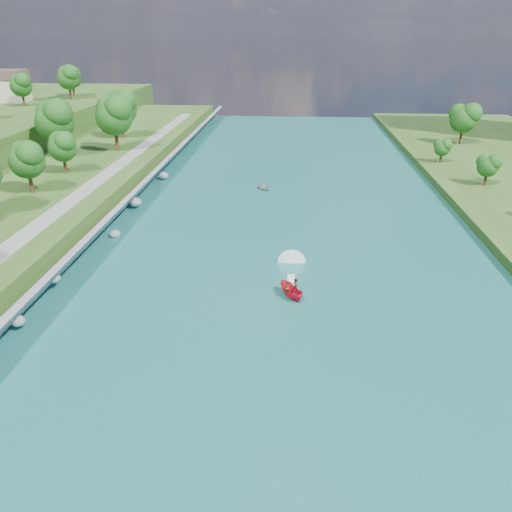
{
  "coord_description": "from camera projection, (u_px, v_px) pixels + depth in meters",
  "views": [
    {
      "loc": [
        0.87,
        -36.65,
        26.98
      ],
      "look_at": [
        -3.23,
        17.35,
        2.5
      ],
      "focal_mm": 35.0,
      "sensor_mm": 36.0,
      "label": 1
    }
  ],
  "objects": [
    {
      "name": "ground",
      "position": [
        277.0,
        362.0,
        44.48
      ],
      "size": [
        260.0,
        260.0,
        0.0
      ],
      "primitive_type": "plane",
      "color": "#2D5119",
      "rests_on": "ground"
    },
    {
      "name": "river_water",
      "position": [
        283.0,
        266.0,
        62.63
      ],
      "size": [
        55.0,
        240.0,
        0.1
      ],
      "primitive_type": "cube",
      "color": "#185C52",
      "rests_on": "ground"
    },
    {
      "name": "riprap_bank",
      "position": [
        80.0,
        249.0,
        63.17
      ],
      "size": [
        4.0,
        236.0,
        4.05
      ],
      "color": "slate",
      "rests_on": "ground"
    },
    {
      "name": "riverside_path",
      "position": [
        28.0,
        233.0,
        63.42
      ],
      "size": [
        3.0,
        200.0,
        0.1
      ],
      "primitive_type": "cube",
      "color": "gray",
      "rests_on": "berm_west"
    },
    {
      "name": "trees_ridge",
      "position": [
        29.0,
        84.0,
        131.67
      ],
      "size": [
        20.91,
        48.85,
        10.93
      ],
      "color": "#164312",
      "rests_on": "ridge_west"
    },
    {
      "name": "motorboat",
      "position": [
        291.0,
        284.0,
        56.63
      ],
      "size": [
        3.6,
        18.81,
        1.94
      ],
      "rotation": [
        0.0,
        0.0,
        3.7
      ],
      "color": "red",
      "rests_on": "river_water"
    },
    {
      "name": "raft",
      "position": [
        263.0,
        188.0,
        92.41
      ],
      "size": [
        3.61,
        3.61,
        1.52
      ],
      "rotation": [
        0.0,
        0.0,
        0.78
      ],
      "color": "gray",
      "rests_on": "river_water"
    }
  ]
}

